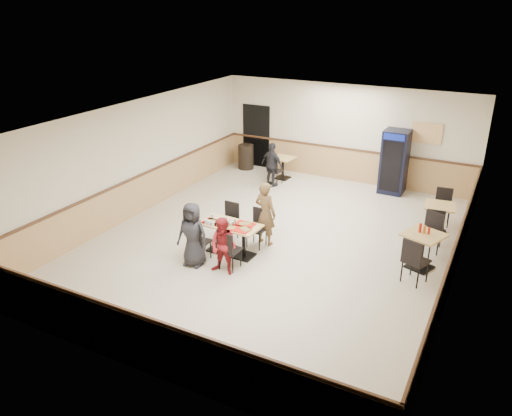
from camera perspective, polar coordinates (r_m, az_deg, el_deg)
The scene contains 20 objects.
ground at distance 11.91m, azimuth 2.18°, elevation -3.86°, with size 10.00×10.00×0.00m, color beige.
room_shell at distance 13.37m, azimuth 13.87°, elevation 1.24°, with size 10.00×10.00×10.00m.
main_table at distance 11.19m, azimuth -2.91°, elevation -2.98°, with size 1.37×0.71×0.73m.
main_chairs at distance 11.22m, azimuth -3.12°, elevation -3.03°, with size 1.24×1.62×0.92m.
diner_woman_left at distance 10.70m, azimuth -7.25°, elevation -3.03°, with size 0.70×0.45×1.43m, color black.
diner_woman_right at distance 10.34m, azimuth -3.73°, elevation -4.41°, with size 0.61×0.47×1.25m, color maroon.
diner_man_opposite at distance 11.52m, azimuth 1.07°, elevation -0.61°, with size 0.56×0.37×1.53m, color brown.
lone_diner at distance 15.20m, azimuth 1.85°, elevation 4.95°, with size 0.80×0.33×1.37m, color black.
tabletop_clutter at distance 11.04m, azimuth -3.37°, elevation -1.84°, with size 1.20×0.60×0.12m.
side_table_near at distance 11.12m, azimuth 18.48°, elevation -4.08°, with size 0.96×0.96×0.81m.
side_table_near_chair_south at distance 10.56m, azimuth 17.83°, elevation -5.64°, with size 0.47×0.47×1.02m, color black, non-canonical shape.
side_table_near_chair_north at distance 11.71m, azimuth 19.03°, elevation -2.90°, with size 0.47×0.47×1.02m, color black, non-canonical shape.
side_table_far at distance 12.90m, azimuth 20.17°, elevation -0.71°, with size 0.78×0.78×0.75m.
side_table_far_chair_south at distance 12.36m, azimuth 19.74°, elevation -1.81°, with size 0.44×0.44×0.95m, color black, non-canonical shape.
side_table_far_chair_north at distance 13.47m, azimuth 20.55°, elevation 0.11°, with size 0.44×0.44×0.95m, color black, non-canonical shape.
condiment_caddy at distance 11.02m, azimuth 18.60°, elevation -2.28°, with size 0.23×0.06×0.20m.
back_table at distance 15.95m, azimuth 3.09°, elevation 4.99°, with size 0.71×0.71×0.70m.
back_table_chair_lone at distance 15.47m, azimuth 2.21°, elevation 4.35°, with size 0.41×0.41×0.89m, color black, non-canonical shape.
pepsi_cooler at distance 15.17m, azimuth 15.52°, elevation 5.11°, with size 0.72×0.73×1.88m.
trash_bin at distance 16.92m, azimuth -1.16°, elevation 5.87°, with size 0.52×0.52×0.82m, color black.
Camera 1 is at (4.51, -9.64, 5.35)m, focal length 35.00 mm.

